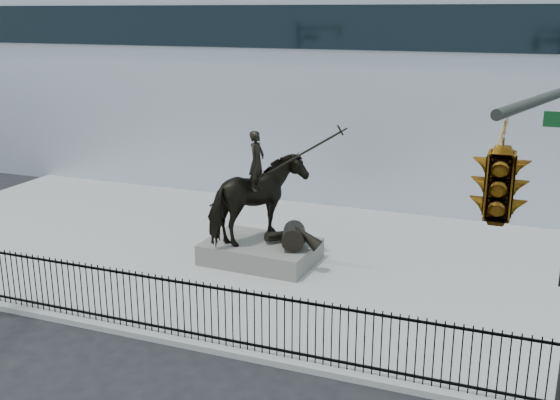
% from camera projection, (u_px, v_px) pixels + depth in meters
% --- Properties ---
extents(ground, '(120.00, 120.00, 0.00)m').
position_uv_depth(ground, '(202.00, 379.00, 14.00)').
color(ground, black).
rests_on(ground, ground).
extents(plaza, '(30.00, 12.00, 0.15)m').
position_uv_depth(plaza, '(308.00, 263.00, 20.25)').
color(plaza, '#969693').
rests_on(plaza, ground).
extents(building, '(44.00, 14.00, 9.00)m').
position_uv_depth(building, '(399.00, 79.00, 30.66)').
color(building, silver).
rests_on(building, ground).
extents(picket_fence, '(22.10, 0.10, 1.50)m').
position_uv_depth(picket_fence, '(226.00, 316.00, 14.87)').
color(picket_fence, black).
rests_on(picket_fence, plaza).
extents(statue_plinth, '(3.42, 2.43, 0.62)m').
position_uv_depth(statue_plinth, '(261.00, 251.00, 20.11)').
color(statue_plinth, '#605E58').
rests_on(statue_plinth, plaza).
extents(equestrian_statue, '(4.26, 2.73, 3.61)m').
position_uv_depth(equestrian_statue, '(262.00, 201.00, 19.64)').
color(equestrian_statue, black).
rests_on(equestrian_statue, statue_plinth).
extents(traffic_signal_right, '(2.17, 6.86, 7.00)m').
position_uv_depth(traffic_signal_right, '(555.00, 225.00, 8.61)').
color(traffic_signal_right, '#262924').
rests_on(traffic_signal_right, ground).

